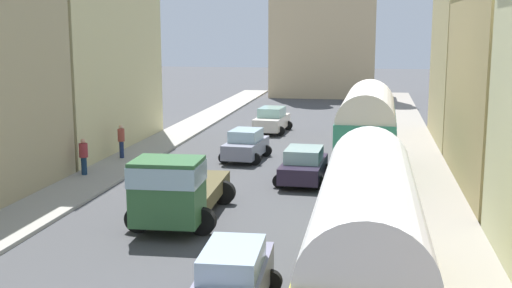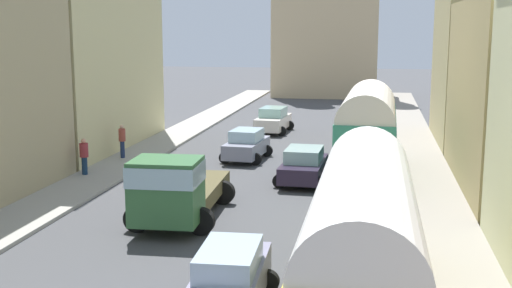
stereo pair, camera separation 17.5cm
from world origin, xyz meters
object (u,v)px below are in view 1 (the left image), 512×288
parked_bus_0 (367,236)px  parked_bus_1 (367,127)px  pedestrian_2 (84,156)px  pedestrian_0 (121,140)px  car_1 (272,120)px  car_3 (304,165)px  car_0 (246,145)px  car_2 (233,281)px  cargo_truck_0 (177,187)px

parked_bus_0 → parked_bus_1: bearing=90.5°
parked_bus_0 → pedestrian_2: 18.28m
pedestrian_0 → car_1: bearing=59.2°
car_3 → pedestrian_0: 10.14m
parked_bus_1 → car_0: bearing=154.6°
parked_bus_1 → car_3: parked_bus_1 is taller
pedestrian_0 → car_3: bearing=-18.1°
car_3 → parked_bus_1: bearing=28.8°
car_0 → car_1: bearing=90.2°
pedestrian_0 → car_2: bearing=-60.9°
cargo_truck_0 → car_0: bearing=88.9°
pedestrian_2 → cargo_truck_0: bearing=-44.4°
cargo_truck_0 → car_0: 11.33m
parked_bus_0 → cargo_truck_0: 9.59m
car_3 → pedestrian_2: (-9.86, -0.85, 0.25)m
parked_bus_1 → car_1: size_ratio=2.01×
parked_bus_1 → cargo_truck_0: parked_bus_1 is taller
parked_bus_0 → car_3: parked_bus_0 is taller
parked_bus_1 → cargo_truck_0: size_ratio=1.28×
cargo_truck_0 → car_0: cargo_truck_0 is taller
cargo_truck_0 → car_1: bearing=89.5°
parked_bus_0 → cargo_truck_0: (-6.47, 7.03, -0.88)m
cargo_truck_0 → car_0: size_ratio=1.70×
parked_bus_1 → car_2: size_ratio=1.88×
parked_bus_0 → car_2: bearing=174.5°
car_2 → pedestrian_2: pedestrian_2 is taller
car_2 → pedestrian_2: bearing=126.8°
pedestrian_0 → pedestrian_2: 4.00m
car_1 → cargo_truck_0: bearing=-90.5°
parked_bus_1 → car_1: parked_bus_1 is taller
car_3 → pedestrian_0: (-9.64, 3.14, 0.29)m
car_1 → car_2: 27.34m
pedestrian_0 → car_0: bearing=11.3°
car_2 → cargo_truck_0: bearing=116.6°
parked_bus_1 → car_2: (-2.96, -15.14, -1.47)m
parked_bus_1 → car_3: bearing=-151.2°
parked_bus_1 → car_0: (-6.11, 2.91, -1.50)m
car_2 → car_3: (0.28, 13.67, -0.05)m
parked_bus_1 → car_1: bearing=117.1°
car_1 → pedestrian_2: bearing=-114.0°
parked_bus_0 → car_3: 14.32m
car_0 → car_3: car_0 is taller
parked_bus_0 → cargo_truck_0: size_ratio=1.48×
cargo_truck_0 → car_2: size_ratio=1.47×
pedestrian_0 → cargo_truck_0: bearing=-59.3°
car_0 → cargo_truck_0: bearing=-91.1°
car_2 → car_3: 13.67m
parked_bus_0 → car_0: (-6.24, 18.35, -1.40)m
parked_bus_0 → pedestrian_0: size_ratio=5.23×
parked_bus_0 → car_2: size_ratio=2.18×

